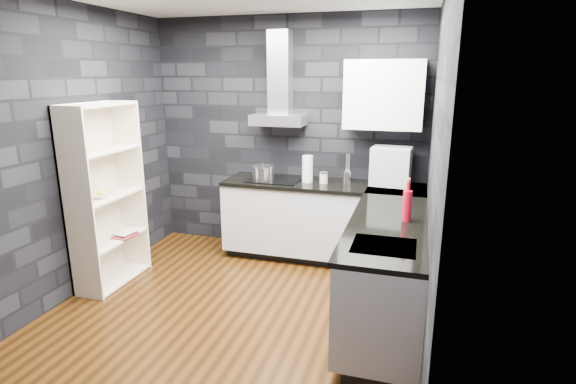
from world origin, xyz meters
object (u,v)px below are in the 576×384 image
at_px(glass_vase, 307,169).
at_px(utensil_crock, 347,177).
at_px(pot, 263,173).
at_px(fruit_bowl, 99,195).
at_px(red_bottle, 407,206).
at_px(storage_jar, 324,178).
at_px(bookshelf, 106,196).
at_px(appliance_garage, 391,166).

distance_m(glass_vase, utensil_crock, 0.44).
height_order(pot, fruit_bowl, pot).
distance_m(pot, fruit_bowl, 1.71).
bearing_deg(red_bottle, storage_jar, 130.35).
xyz_separation_m(red_bottle, bookshelf, (-2.85, -0.06, -0.13)).
xyz_separation_m(glass_vase, fruit_bowl, (-1.75, -1.23, -0.11)).
height_order(glass_vase, appliance_garage, appliance_garage).
distance_m(utensil_crock, bookshelf, 2.50).
height_order(pot, utensil_crock, pot).
height_order(glass_vase, bookshelf, bookshelf).
bearing_deg(utensil_crock, fruit_bowl, -148.38).
distance_m(utensil_crock, red_bottle, 1.36).
xyz_separation_m(utensil_crock, fruit_bowl, (-2.17, -1.34, -0.03)).
distance_m(utensil_crock, fruit_bowl, 2.55).
xyz_separation_m(pot, storage_jar, (0.67, 0.08, -0.03)).
bearing_deg(appliance_garage, glass_vase, -173.55).
height_order(storage_jar, bookshelf, bookshelf).
bearing_deg(glass_vase, red_bottle, -44.38).
height_order(bookshelf, fruit_bowl, bookshelf).
distance_m(red_bottle, bookshelf, 2.85).
xyz_separation_m(storage_jar, fruit_bowl, (-1.93, -1.23, -0.02)).
bearing_deg(fruit_bowl, utensil_crock, 31.62).
bearing_deg(utensil_crock, bookshelf, -150.24).
bearing_deg(bookshelf, glass_vase, 23.35).
xyz_separation_m(red_bottle, fruit_bowl, (-2.85, -0.15, -0.09)).
relative_size(utensil_crock, red_bottle, 0.50).
bearing_deg(utensil_crock, glass_vase, -165.77).
bearing_deg(glass_vase, storage_jar, 0.92).
bearing_deg(fruit_bowl, storage_jar, 32.55).
distance_m(pot, bookshelf, 1.65).
xyz_separation_m(glass_vase, utensil_crock, (0.42, 0.11, -0.08)).
bearing_deg(glass_vase, pot, -171.65).
distance_m(appliance_garage, bookshelf, 2.89).
bearing_deg(red_bottle, glass_vase, 135.62).
bearing_deg(pot, fruit_bowl, -137.34).
distance_m(glass_vase, storage_jar, 0.21).
xyz_separation_m(appliance_garage, fruit_bowl, (-2.64, -1.26, -0.19)).
height_order(glass_vase, utensil_crock, glass_vase).
relative_size(glass_vase, appliance_garage, 0.74).
bearing_deg(storage_jar, appliance_garage, 2.39).
distance_m(storage_jar, utensil_crock, 0.26).
xyz_separation_m(pot, red_bottle, (1.59, -1.00, 0.04)).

